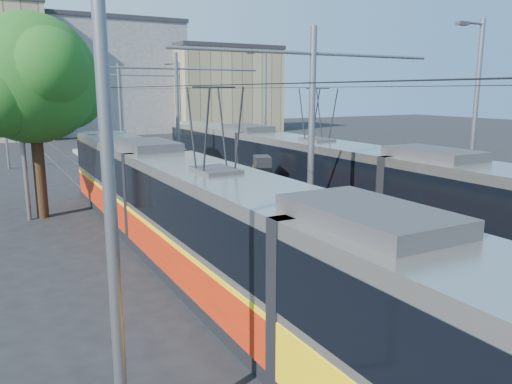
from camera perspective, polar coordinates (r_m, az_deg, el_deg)
platform at (r=24.07m, az=-6.23°, el=-1.19°), size 4.00×50.00×0.30m
tactile_strip_left at (r=23.53m, az=-9.50°, el=-1.18°), size 0.70×50.00×0.01m
tactile_strip_right at (r=24.61m, az=-3.12°, el=-0.48°), size 0.70×50.00×0.01m
rails at (r=24.10m, az=-6.22°, el=-1.50°), size 8.71×70.00×0.03m
tram_left at (r=13.61m, az=-4.54°, el=-4.33°), size 2.43×29.98×5.50m
tram_right at (r=21.77m, az=6.88°, el=2.03°), size 2.43×31.67×5.50m
catenary at (r=20.90m, az=-3.45°, el=9.06°), size 9.20×70.00×7.00m
street_lamps at (r=27.25m, az=-9.69°, el=8.76°), size 15.18×38.22×8.00m
shelter at (r=20.92m, az=0.72°, el=0.96°), size 1.04×1.28×2.45m
tree at (r=23.28m, az=-23.45°, el=11.53°), size 5.90×5.46×8.57m
building_centre at (r=70.34m, az=-16.87°, el=12.43°), size 18.36×14.28×14.24m
building_right at (r=69.07m, az=-4.05°, el=11.65°), size 14.28×10.20×11.21m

